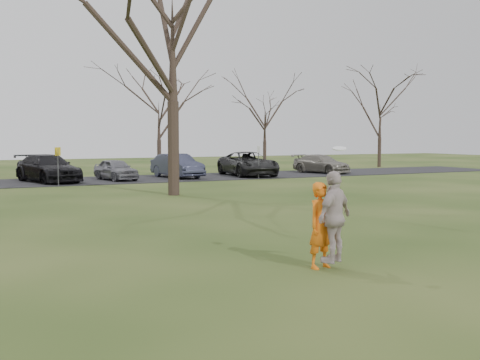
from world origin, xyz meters
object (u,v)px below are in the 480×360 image
at_px(car_3, 48,168).
at_px(car_5, 177,166).
at_px(player_defender, 321,225).
at_px(big_tree, 172,38).
at_px(car_4, 116,169).
at_px(car_6, 248,164).
at_px(catching_play, 334,217).
at_px(car_7, 321,164).

height_order(car_3, car_5, car_3).
xyz_separation_m(player_defender, big_tree, (2.15, 15.04, 6.13)).
relative_size(car_4, car_6, 0.66).
distance_m(player_defender, car_6, 26.81).
xyz_separation_m(car_4, catching_play, (-1.68, -24.86, 0.38)).
relative_size(catching_play, big_tree, 0.17).
xyz_separation_m(car_7, catching_play, (-16.54, -25.09, 0.36)).
relative_size(player_defender, big_tree, 0.12).
bearing_deg(catching_play, big_tree, 82.64).
bearing_deg(car_5, car_7, -8.91).
relative_size(car_4, catching_play, 1.61).
distance_m(car_5, catching_play, 25.77).
height_order(car_6, car_7, car_6).
height_order(car_5, car_6, car_6).
height_order(car_6, catching_play, catching_play).
xyz_separation_m(car_7, big_tree, (-14.57, -9.85, 6.31)).
bearing_deg(big_tree, catching_play, -97.36).
xyz_separation_m(car_5, big_tree, (-3.70, -9.90, 6.21)).
height_order(car_3, catching_play, catching_play).
distance_m(car_5, car_6, 4.86).
relative_size(car_3, car_4, 1.44).
bearing_deg(car_3, player_defender, -102.22).
bearing_deg(big_tree, car_6, 48.18).
xyz_separation_m(car_3, car_6, (12.67, -0.38, 0.01)).
relative_size(car_7, catching_play, 1.94).
distance_m(car_7, big_tree, 18.68).
bearing_deg(player_defender, car_4, 72.13).
xyz_separation_m(car_4, car_6, (8.83, -0.08, 0.16)).
bearing_deg(big_tree, car_4, 91.72).
bearing_deg(car_4, big_tree, -100.08).
distance_m(car_6, big_tree, 14.22).
xyz_separation_m(player_defender, car_5, (5.84, 24.94, -0.08)).
relative_size(car_4, car_5, 0.82).
bearing_deg(car_5, big_tree, -119.12).
relative_size(player_defender, car_5, 0.38).
bearing_deg(car_5, car_4, 175.33).
relative_size(car_7, big_tree, 0.32).
xyz_separation_m(player_defender, car_4, (1.86, 24.67, -0.19)).
distance_m(catching_play, big_tree, 16.47).
distance_m(car_4, car_6, 8.83).
distance_m(car_3, catching_play, 25.26).
bearing_deg(big_tree, car_5, 69.52).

